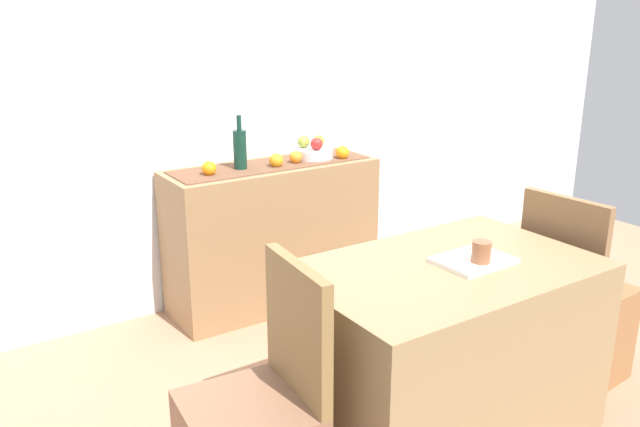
{
  "coord_description": "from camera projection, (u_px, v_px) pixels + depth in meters",
  "views": [
    {
      "loc": [
        -1.62,
        -2.17,
        1.65
      ],
      "look_at": [
        0.04,
        0.35,
        0.7
      ],
      "focal_mm": 36.52,
      "sensor_mm": 36.0,
      "label": 1
    }
  ],
  "objects": [
    {
      "name": "apple_center",
      "position": [
        319.0,
        141.0,
        3.78
      ],
      "size": [
        0.07,
        0.07,
        0.07
      ],
      "primitive_type": "sphere",
      "color": "gold",
      "rests_on": "fruit_bowl"
    },
    {
      "name": "dining_table",
      "position": [
        442.0,
        353.0,
        2.53
      ],
      "size": [
        1.13,
        0.73,
        0.74
      ],
      "primitive_type": "cube",
      "color": "#8C724D",
      "rests_on": "ground"
    },
    {
      "name": "orange_loose_mid",
      "position": [
        343.0,
        153.0,
        3.74
      ],
      "size": [
        0.08,
        0.08,
        0.08
      ],
      "primitive_type": "sphere",
      "color": "orange",
      "rests_on": "sideboard_console"
    },
    {
      "name": "table_runner",
      "position": [
        271.0,
        165.0,
        3.61
      ],
      "size": [
        1.13,
        0.32,
        0.01
      ],
      "primitive_type": "cube",
      "color": "brown",
      "rests_on": "sideboard_console"
    },
    {
      "name": "apple_front",
      "position": [
        317.0,
        144.0,
        3.69
      ],
      "size": [
        0.07,
        0.07,
        0.07
      ],
      "primitive_type": "sphere",
      "color": "#B32624",
      "rests_on": "fruit_bowl"
    },
    {
      "name": "ground_plane",
      "position": [
        354.0,
        376.0,
        3.08
      ],
      "size": [
        6.4,
        6.4,
        0.02
      ],
      "primitive_type": "cube",
      "color": "#A47659",
      "rests_on": "ground"
    },
    {
      "name": "sideboard_console",
      "position": [
        273.0,
        235.0,
        3.73
      ],
      "size": [
        1.2,
        0.42,
        0.82
      ],
      "primitive_type": "cube",
      "color": "olive",
      "rests_on": "ground"
    },
    {
      "name": "apple_upper",
      "position": [
        304.0,
        142.0,
        3.75
      ],
      "size": [
        0.07,
        0.07,
        0.07
      ],
      "primitive_type": "sphere",
      "color": "#8EA039",
      "rests_on": "fruit_bowl"
    },
    {
      "name": "orange_loose_far",
      "position": [
        209.0,
        168.0,
        3.37
      ],
      "size": [
        0.08,
        0.08,
        0.08
      ],
      "primitive_type": "sphere",
      "color": "orange",
      "rests_on": "sideboard_console"
    },
    {
      "name": "wine_bottle",
      "position": [
        240.0,
        149.0,
        3.47
      ],
      "size": [
        0.07,
        0.07,
        0.29
      ],
      "color": "#103226",
      "rests_on": "sideboard_console"
    },
    {
      "name": "fruit_bowl",
      "position": [
        314.0,
        153.0,
        3.74
      ],
      "size": [
        0.22,
        0.22,
        0.06
      ],
      "primitive_type": "cylinder",
      "color": "silver",
      "rests_on": "table_runner"
    },
    {
      "name": "chair_by_corner",
      "position": [
        573.0,
        323.0,
        3.0
      ],
      "size": [
        0.43,
        0.43,
        0.9
      ],
      "color": "#8C5E38",
      "rests_on": "ground"
    },
    {
      "name": "room_wall_rear",
      "position": [
        232.0,
        66.0,
        3.61
      ],
      "size": [
        6.4,
        0.06,
        2.7
      ],
      "primitive_type": "cube",
      "color": "silver",
      "rests_on": "ground"
    },
    {
      "name": "open_book",
      "position": [
        473.0,
        260.0,
        2.44
      ],
      "size": [
        0.29,
        0.22,
        0.02
      ],
      "primitive_type": "cube",
      "rotation": [
        0.0,
        0.0,
        0.03
      ],
      "color": "white",
      "rests_on": "dining_table"
    },
    {
      "name": "orange_loose_near_bowl",
      "position": [
        276.0,
        160.0,
        3.54
      ],
      "size": [
        0.08,
        0.08,
        0.08
      ],
      "primitive_type": "sphere",
      "color": "orange",
      "rests_on": "sideboard_console"
    },
    {
      "name": "coffee_cup",
      "position": [
        481.0,
        254.0,
        2.39
      ],
      "size": [
        0.07,
        0.07,
        0.1
      ],
      "primitive_type": "cylinder",
      "color": "brown",
      "rests_on": "dining_table"
    },
    {
      "name": "orange_loose_end",
      "position": [
        296.0,
        157.0,
        3.63
      ],
      "size": [
        0.07,
        0.07,
        0.07
      ],
      "primitive_type": "sphere",
      "color": "orange",
      "rests_on": "sideboard_console"
    }
  ]
}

